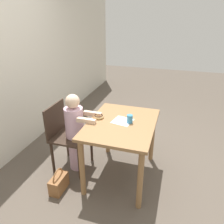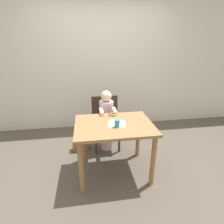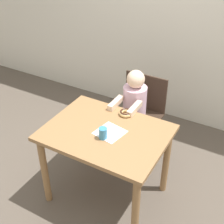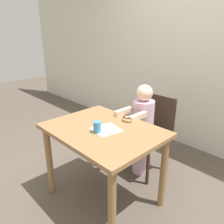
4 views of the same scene
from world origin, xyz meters
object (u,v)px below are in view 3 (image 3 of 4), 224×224
Objects in this scene: cup at (103,133)px; donut at (126,113)px; handbag at (98,135)px; chair at (139,115)px; child_figure at (134,117)px.

donut is at bearing 88.95° from cup.
chair is at bearing 12.38° from handbag.
child_figure is 10.88× the size of cup.
child_figure is at bearing 101.01° from donut.
handbag is at bearing 125.41° from cup.
donut is 0.42× the size of handbag.
child_figure reaches higher than handbag.
chair is at bearing 93.61° from cup.
chair is 0.13m from child_figure.
child_figure is at bearing -90.00° from chair.
child_figure is (0.00, -0.12, 0.05)m from chair.
cup is (0.05, -0.68, 0.27)m from child_figure.
chair is 0.59m from handbag.
donut reaches higher than handbag.
handbag is (-0.45, 0.03, -0.43)m from child_figure.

